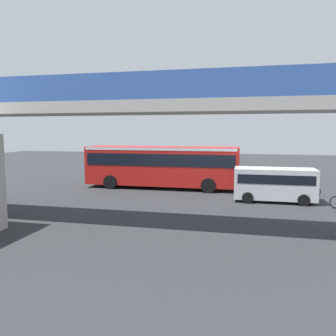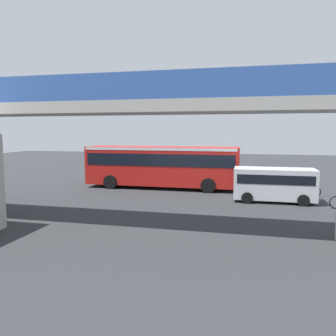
% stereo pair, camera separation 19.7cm
% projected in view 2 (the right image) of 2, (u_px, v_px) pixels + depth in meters
% --- Properties ---
extents(ground, '(80.00, 80.00, 0.00)m').
position_uv_depth(ground, '(150.00, 185.00, 27.04)').
color(ground, '#2D3033').
extents(city_bus, '(11.54, 2.85, 3.15)m').
position_uv_depth(city_bus, '(162.00, 163.00, 25.56)').
color(city_bus, red).
rests_on(city_bus, ground).
extents(parked_van, '(4.80, 2.17, 2.05)m').
position_uv_depth(parked_van, '(274.00, 183.00, 20.66)').
color(parked_van, silver).
rests_on(parked_van, ground).
extents(bicycle_red, '(1.77, 0.44, 0.96)m').
position_uv_depth(bicycle_red, '(307.00, 191.00, 22.15)').
color(bicycle_red, black).
rests_on(bicycle_red, ground).
extents(traffic_sign, '(0.08, 0.60, 2.80)m').
position_uv_depth(traffic_sign, '(181.00, 159.00, 29.75)').
color(traffic_sign, slate).
rests_on(traffic_sign, ground).
extents(lane_dash_leftmost, '(2.00, 0.20, 0.01)m').
position_uv_depth(lane_dash_leftmost, '(203.00, 183.00, 28.14)').
color(lane_dash_leftmost, silver).
rests_on(lane_dash_leftmost, ground).
extents(lane_dash_left, '(2.00, 0.20, 0.01)m').
position_uv_depth(lane_dash_left, '(157.00, 181.00, 29.06)').
color(lane_dash_left, silver).
rests_on(lane_dash_left, ground).
extents(lane_dash_centre, '(2.00, 0.20, 0.01)m').
position_uv_depth(lane_dash_centre, '(114.00, 180.00, 29.98)').
color(lane_dash_centre, silver).
rests_on(lane_dash_centre, ground).
extents(pedestrian_overpass, '(24.97, 2.60, 6.68)m').
position_uv_depth(pedestrian_overpass, '(80.00, 118.00, 15.47)').
color(pedestrian_overpass, '#B2ADA5').
rests_on(pedestrian_overpass, ground).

